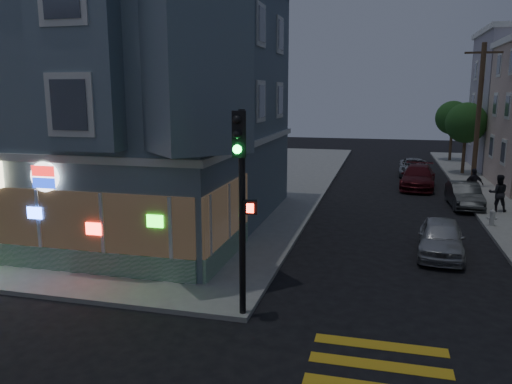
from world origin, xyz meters
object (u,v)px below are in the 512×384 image
at_px(street_tree_near, 466,123).
at_px(parked_car_c, 418,177).
at_px(parked_car_d, 414,167).
at_px(utility_pole, 478,114).
at_px(pedestrian_a, 498,193).
at_px(fire_hydrant, 492,217).
at_px(parked_car_b, 464,195).
at_px(traffic_signal, 241,180).
at_px(pedestrian_b, 474,185).
at_px(street_tree_far, 453,118).
at_px(parked_car_a, 441,238).

bearing_deg(street_tree_near, parked_car_c, -119.25).
bearing_deg(parked_car_c, parked_car_d, 95.50).
relative_size(utility_pole, pedestrian_a, 4.75).
height_order(pedestrian_a, fire_hydrant, pedestrian_a).
bearing_deg(parked_car_c, parked_car_b, -62.50).
bearing_deg(parked_car_d, parked_car_b, -77.30).
bearing_deg(parked_car_c, traffic_signal, -99.60).
bearing_deg(pedestrian_b, parked_car_d, -90.40).
height_order(utility_pole, traffic_signal, utility_pole).
distance_m(parked_car_d, fire_hydrant, 14.99).
distance_m(pedestrian_b, traffic_signal, 19.43).
distance_m(street_tree_far, parked_car_b, 19.95).
height_order(parked_car_b, parked_car_c, parked_car_c).
height_order(parked_car_a, fire_hydrant, parked_car_a).
relative_size(pedestrian_a, parked_car_c, 0.37).
xyz_separation_m(pedestrian_a, parked_car_a, (-3.50, -7.78, -0.40)).
relative_size(pedestrian_a, parked_car_d, 0.41).
distance_m(street_tree_far, pedestrian_a, 21.00).
bearing_deg(parked_car_a, parked_car_b, 81.96).
xyz_separation_m(parked_car_a, parked_car_d, (-0.03, 19.37, -0.05)).
relative_size(parked_car_c, traffic_signal, 0.92).
height_order(pedestrian_b, parked_car_d, pedestrian_b).
distance_m(street_tree_near, traffic_signal, 29.38).
height_order(street_tree_near, parked_car_a, street_tree_near).
xyz_separation_m(parked_car_d, traffic_signal, (-5.78, -26.61, 3.26)).
relative_size(pedestrian_b, parked_car_c, 0.36).
xyz_separation_m(utility_pole, parked_car_b, (-1.30, -5.63, -4.12)).
distance_m(parked_car_b, parked_car_c, 5.61).
relative_size(street_tree_far, fire_hydrant, 7.03).
xyz_separation_m(pedestrian_b, parked_car_a, (-2.67, -10.01, -0.39)).
bearing_deg(parked_car_b, utility_pole, 74.54).
bearing_deg(pedestrian_a, utility_pole, -88.79).
distance_m(parked_car_a, traffic_signal, 9.82).
xyz_separation_m(street_tree_near, parked_car_a, (-3.57, -20.59, -3.24)).
height_order(street_tree_near, fire_hydrant, street_tree_near).
bearing_deg(parked_car_c, utility_pole, 12.68).
xyz_separation_m(pedestrian_b, traffic_signal, (-8.48, -17.26, 2.82)).
bearing_deg(parked_car_d, pedestrian_a, -71.77).
bearing_deg(pedestrian_a, street_tree_far, -90.06).
relative_size(street_tree_near, parked_car_a, 1.30).
distance_m(traffic_signal, fire_hydrant, 14.96).
xyz_separation_m(parked_car_b, parked_car_c, (-2.10, 5.20, 0.06)).
height_order(utility_pole, parked_car_d, utility_pole).
xyz_separation_m(parked_car_c, fire_hydrant, (2.70, -9.55, -0.20)).
relative_size(street_tree_far, parked_car_c, 1.03).
bearing_deg(fire_hydrant, traffic_signal, -125.55).
distance_m(street_tree_near, parked_car_a, 21.15).
bearing_deg(parked_car_a, parked_car_c, 95.08).
relative_size(street_tree_far, pedestrian_b, 2.84).
bearing_deg(parked_car_d, street_tree_far, 69.97).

